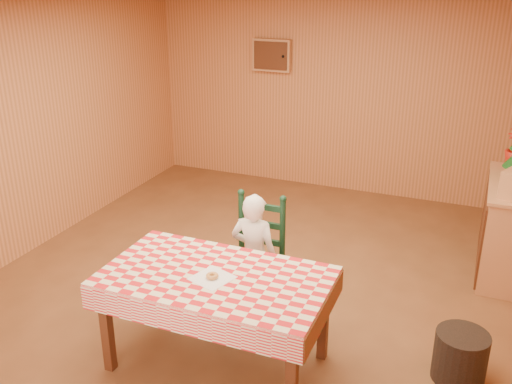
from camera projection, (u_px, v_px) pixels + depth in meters
ground at (248, 294)px, 5.30m from camera, size 6.00×6.00×0.00m
cabin_walls at (270, 88)px, 5.09m from camera, size 5.10×6.05×2.65m
dining_table at (216, 285)px, 4.14m from camera, size 1.66×0.96×0.77m
ladder_chair at (257, 259)px, 4.88m from camera, size 0.44×0.40×1.08m
seated_child at (254, 256)px, 4.81m from camera, size 0.41×0.27×1.12m
napkin at (212, 278)px, 4.06m from camera, size 0.33×0.33×0.00m
donut at (212, 276)px, 4.06m from camera, size 0.11×0.11×0.03m
shelf_unit at (511, 228)px, 5.55m from camera, size 0.54×1.24×0.93m
storage_bin at (460, 357)px, 4.15m from camera, size 0.47×0.47×0.38m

